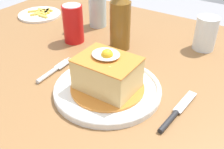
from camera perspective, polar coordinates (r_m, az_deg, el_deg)
name	(u,v)px	position (r m, az deg, el deg)	size (l,w,h in m)	color
dining_table	(105,93)	(0.82, -1.55, -3.94)	(1.27, 0.95, 0.73)	olive
main_plate	(108,89)	(0.66, -0.96, -3.05)	(0.27, 0.27, 0.02)	white
sandwich_meal	(107,74)	(0.63, -1.01, 0.07)	(0.18, 0.18, 0.11)	orange
fork	(52,71)	(0.75, -12.69, 0.68)	(0.02, 0.14, 0.01)	silver
knife	(174,115)	(0.60, 13.11, -8.54)	(0.03, 0.17, 0.01)	#262628
soda_can	(73,24)	(0.88, -8.35, 10.74)	(0.07, 0.07, 0.12)	red
beer_bottle_amber	(120,18)	(0.82, 1.79, 12.00)	(0.06, 0.06, 0.27)	brown
drinking_glass	(205,36)	(0.88, 19.40, 7.91)	(0.07, 0.07, 0.10)	gold
side_plate_fries	(40,14)	(1.15, -15.21, 12.39)	(0.17, 0.17, 0.02)	white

